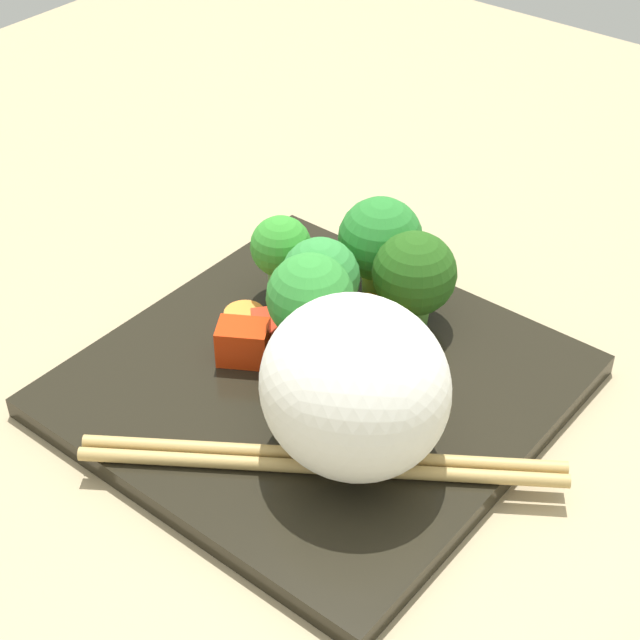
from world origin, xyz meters
TOP-DOWN VIEW (x-y plane):
  - ground_plane at (0.00, 0.00)cm, footprint 110.00×110.00cm
  - square_plate at (0.00, 0.00)cm, footprint 23.25×23.25cm
  - rice_mound at (4.80, -3.27)cm, footprint 11.82×11.48cm
  - broccoli_floret_0 at (-1.52, 1.22)cm, footprint 4.67×4.67cm
  - broccoli_floret_1 at (-2.56, 3.42)cm, footprint 4.38×4.38cm
  - broccoli_floret_2 at (0.38, -1.33)cm, footprint 3.26×3.26cm
  - broccoli_floret_3 at (1.08, 7.19)cm, footprint 4.75×4.75cm
  - broccoli_floret_4 at (-6.36, 4.57)cm, footprint 3.55×3.55cm
  - broccoli_floret_5 at (-2.22, 8.51)cm, footprint 4.92×4.92cm
  - carrot_slice_0 at (2.03, 2.52)cm, footprint 3.78×3.78cm
  - carrot_slice_1 at (-6.36, 1.24)cm, footprint 2.53×2.53cm
  - carrot_slice_2 at (-4.72, 6.22)cm, footprint 3.83×3.83cm
  - carrot_slice_3 at (-0.42, 3.29)cm, footprint 3.89×3.89cm
  - carrot_slice_4 at (-1.38, 6.27)cm, footprint 2.57×2.57cm
  - pepper_chunk_0 at (1.89, 0.44)cm, footprint 2.98×2.98cm
  - pepper_chunk_1 at (-4.13, -1.28)cm, footprint 3.36×3.10cm
  - pepper_chunk_2 at (-3.79, 1.15)cm, footprint 3.70×3.71cm
  - chicken_piece_0 at (1.22, 4.93)cm, footprint 3.61×3.81cm
  - chopstick_pair at (4.18, -4.95)cm, footprint 20.31×14.46cm

SIDE VIEW (x-z plane):
  - ground_plane at x=0.00cm, z-range -2.00..0.00cm
  - square_plate at x=0.00cm, z-range 0.00..1.20cm
  - carrot_slice_4 at x=-1.38cm, z-range 1.20..1.66cm
  - carrot_slice_2 at x=-4.72cm, z-range 1.20..1.79cm
  - carrot_slice_1 at x=-6.36cm, z-range 1.20..1.80cm
  - carrot_slice_0 at x=2.03cm, z-range 1.20..1.82cm
  - chopstick_pair at x=4.18cm, z-range 1.20..1.88cm
  - carrot_slice_3 at x=-0.42cm, z-range 1.20..1.96cm
  - pepper_chunk_2 at x=-3.79cm, z-range 1.20..2.57cm
  - chicken_piece_0 at x=1.22cm, z-range 1.20..3.31cm
  - pepper_chunk_1 at x=-4.13cm, z-range 1.20..3.42cm
  - pepper_chunk_0 at x=1.89cm, z-range 1.20..3.52cm
  - broccoli_floret_2 at x=0.38cm, z-range 1.60..6.07cm
  - broccoli_floret_4 at x=-6.36cm, z-range 1.73..6.88cm
  - broccoli_floret_3 at x=1.08cm, z-range 1.51..7.22cm
  - broccoli_floret_5 at x=-2.22cm, z-range 1.54..7.62cm
  - broccoli_floret_1 at x=-2.56cm, z-range 1.73..7.55cm
  - broccoli_floret_0 at x=-1.52cm, z-range 1.85..8.21cm
  - rice_mound at x=4.80cm, z-range 1.20..9.77cm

